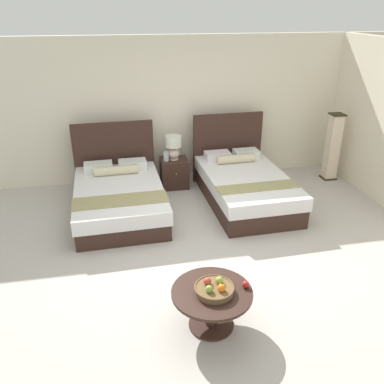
# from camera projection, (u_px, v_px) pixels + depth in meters

# --- Properties ---
(ground_plane) EXTENTS (10.30, 9.26, 0.02)m
(ground_plane) POSITION_uv_depth(u_px,v_px,m) (202.00, 254.00, 5.54)
(ground_plane) COLOR #BBB4AB
(wall_back) EXTENTS (10.30, 0.12, 2.64)m
(wall_back) POSITION_uv_depth(u_px,v_px,m) (171.00, 110.00, 7.50)
(wall_back) COLOR silver
(wall_back) RESTS_ON ground
(bed_near_window) EXTENTS (1.47, 2.17, 1.25)m
(bed_near_window) POSITION_uv_depth(u_px,v_px,m) (119.00, 195.00, 6.55)
(bed_near_window) COLOR #35211A
(bed_near_window) RESTS_ON ground
(bed_near_corner) EXTENTS (1.38, 2.26, 1.29)m
(bed_near_corner) POSITION_uv_depth(u_px,v_px,m) (244.00, 185.00, 6.90)
(bed_near_corner) COLOR #35211A
(bed_near_corner) RESTS_ON ground
(nightstand) EXTENTS (0.50, 0.49, 0.53)m
(nightstand) POSITION_uv_depth(u_px,v_px,m) (174.00, 173.00, 7.48)
(nightstand) COLOR #35211A
(nightstand) RESTS_ON ground
(table_lamp) EXTENTS (0.29, 0.29, 0.44)m
(table_lamp) POSITION_uv_depth(u_px,v_px,m) (174.00, 146.00, 7.27)
(table_lamp) COLOR beige
(table_lamp) RESTS_ON nightstand
(vase) EXTENTS (0.10, 0.10, 0.18)m
(vase) POSITION_uv_depth(u_px,v_px,m) (166.00, 156.00, 7.27)
(vase) COLOR silver
(vase) RESTS_ON nightstand
(coffee_table) EXTENTS (0.84, 0.84, 0.45)m
(coffee_table) POSITION_uv_depth(u_px,v_px,m) (212.00, 301.00, 4.16)
(coffee_table) COLOR #35211A
(coffee_table) RESTS_ON ground
(fruit_bowl) EXTENTS (0.41, 0.41, 0.14)m
(fruit_bowl) POSITION_uv_depth(u_px,v_px,m) (214.00, 288.00, 4.07)
(fruit_bowl) COLOR brown
(fruit_bowl) RESTS_ON coffee_table
(loose_apple) EXTENTS (0.07, 0.07, 0.07)m
(loose_apple) POSITION_uv_depth(u_px,v_px,m) (246.00, 284.00, 4.15)
(loose_apple) COLOR red
(loose_apple) RESTS_ON coffee_table
(floor_lamp_corner) EXTENTS (0.25, 0.25, 1.29)m
(floor_lamp_corner) POSITION_uv_depth(u_px,v_px,m) (332.00, 147.00, 7.65)
(floor_lamp_corner) COLOR #2C2714
(floor_lamp_corner) RESTS_ON ground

